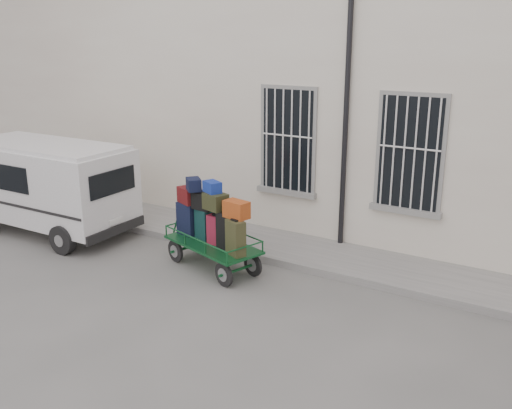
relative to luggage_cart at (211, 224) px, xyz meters
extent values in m
plane|color=#60605C|center=(0.80, -0.62, -0.92)|extent=(80.00, 80.00, 0.00)
cube|color=beige|center=(0.80, 4.88, 2.08)|extent=(24.00, 5.00, 6.00)
cylinder|color=black|center=(1.75, 2.30, 1.88)|extent=(0.11, 0.11, 5.60)
cube|color=black|center=(0.40, 2.36, 1.33)|extent=(1.20, 0.08, 2.20)
cube|color=gray|center=(0.40, 2.34, 0.17)|extent=(1.45, 0.22, 0.12)
cube|color=black|center=(3.10, 2.36, 1.33)|extent=(1.20, 0.08, 2.20)
cube|color=gray|center=(3.10, 2.34, 0.17)|extent=(1.45, 0.22, 0.12)
cube|color=slate|center=(0.80, 1.58, -0.84)|extent=(24.00, 1.70, 0.15)
cylinder|color=black|center=(-0.83, -0.13, -0.68)|extent=(0.46, 0.19, 0.47)
cylinder|color=gray|center=(-0.83, -0.13, -0.68)|extent=(0.27, 0.16, 0.26)
cylinder|color=black|center=(-0.62, 0.55, -0.68)|extent=(0.46, 0.19, 0.47)
cylinder|color=gray|center=(-0.62, 0.55, -0.68)|extent=(0.27, 0.16, 0.26)
cylinder|color=black|center=(0.69, -0.59, -0.68)|extent=(0.46, 0.19, 0.47)
cylinder|color=gray|center=(0.69, -0.59, -0.68)|extent=(0.27, 0.16, 0.26)
cylinder|color=black|center=(0.89, 0.09, -0.68)|extent=(0.46, 0.19, 0.47)
cylinder|color=gray|center=(0.89, 0.09, -0.68)|extent=(0.27, 0.16, 0.26)
cube|color=#125025|center=(0.03, -0.02, -0.40)|extent=(2.24, 1.49, 0.05)
cylinder|color=#125025|center=(-1.17, 0.35, -0.26)|extent=(0.27, 0.11, 0.52)
cube|color=black|center=(-0.72, 0.17, -0.05)|extent=(0.47, 0.33, 0.66)
cube|color=black|center=(-0.72, 0.17, 0.30)|extent=(0.20, 0.17, 0.03)
cube|color=#0C2D27|center=(-0.27, 0.14, -0.07)|extent=(0.43, 0.35, 0.61)
cube|color=black|center=(-0.27, 0.14, 0.25)|extent=(0.18, 0.16, 0.03)
cube|color=maroon|center=(0.12, -0.02, -0.08)|extent=(0.35, 0.21, 0.59)
cube|color=black|center=(0.12, -0.02, 0.23)|extent=(0.15, 0.13, 0.03)
cube|color=black|center=(0.45, -0.12, -0.02)|extent=(0.39, 0.26, 0.72)
cube|color=black|center=(0.45, -0.12, 0.36)|extent=(0.18, 0.15, 0.03)
cube|color=#31371B|center=(0.75, -0.28, -0.04)|extent=(0.46, 0.37, 0.67)
cube|color=black|center=(0.75, -0.28, 0.31)|extent=(0.18, 0.15, 0.03)
cube|color=#591112|center=(-0.70, 0.19, 0.44)|extent=(0.53, 0.43, 0.32)
cube|color=black|center=(-0.27, 0.14, 0.41)|extent=(0.48, 0.35, 0.34)
cube|color=black|center=(0.14, -0.04, 0.50)|extent=(0.51, 0.43, 0.31)
cube|color=maroon|center=(0.68, -0.13, 0.45)|extent=(0.51, 0.36, 0.32)
cube|color=black|center=(-0.47, 0.08, 0.73)|extent=(0.44, 0.43, 0.24)
cube|color=#153C93|center=(0.04, 0.00, 0.76)|extent=(0.43, 0.37, 0.22)
cube|color=silver|center=(-4.50, -0.19, 0.28)|extent=(4.12, 1.83, 1.68)
cube|color=silver|center=(-4.50, -0.19, 1.15)|extent=(3.94, 1.69, 0.09)
cube|color=black|center=(-2.45, -0.16, 0.56)|extent=(0.06, 1.30, 0.51)
cube|color=black|center=(-2.46, -0.16, -0.51)|extent=(0.12, 1.72, 0.20)
cube|color=white|center=(-2.42, -0.16, -0.30)|extent=(0.03, 0.39, 0.11)
cylinder|color=black|center=(-5.87, 0.65, -0.60)|extent=(0.64, 0.21, 0.63)
cylinder|color=black|center=(-3.14, -1.02, -0.60)|extent=(0.64, 0.21, 0.63)
cylinder|color=black|center=(-3.17, 0.69, -0.60)|extent=(0.64, 0.21, 0.63)
camera|label=1|loc=(6.24, -8.52, 3.57)|focal=40.00mm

